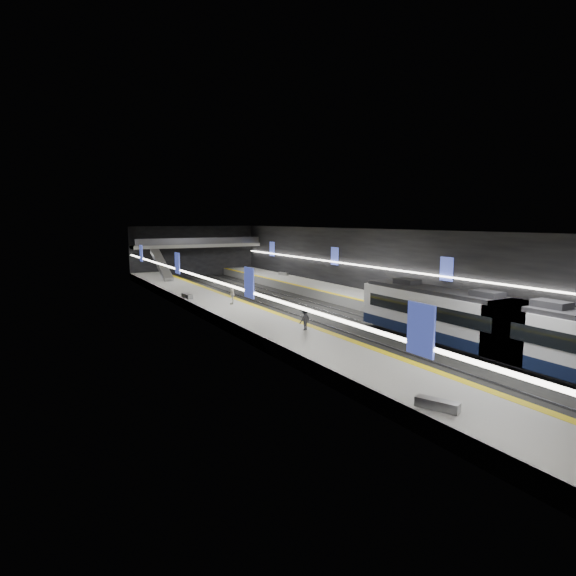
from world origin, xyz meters
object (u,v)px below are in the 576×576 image
bench_left_near (437,405)px  passenger_left_b (305,319)px  bench_left_far (187,296)px  passenger_right_a (410,298)px  passenger_left_a (232,294)px  escalator (162,265)px  passenger_right_b (438,304)px  bench_right_far (283,274)px  train (515,330)px  bench_right_near (490,314)px

bench_left_near → passenger_left_b: passenger_left_b is taller
bench_left_far → passenger_right_a: 22.21m
passenger_left_a → passenger_right_a: bearing=80.7°
escalator → passenger_right_b: escalator is taller
bench_right_far → escalator: bearing=151.2°
train → passenger_left_a: size_ratio=14.26×
bench_left_far → passenger_left_b: size_ratio=1.12×
passenger_right_b → passenger_left_b: passenger_right_b is taller
escalator → passenger_left_b: (1.08, -35.93, -1.08)m
bench_right_near → passenger_right_a: passenger_right_a is taller
bench_left_near → train: bearing=-2.3°
bench_right_near → passenger_right_b: passenger_right_b is taller
bench_right_near → passenger_right_a: bearing=102.4°
bench_right_near → passenger_left_b: bearing=160.7°
bench_left_near → bench_right_far: size_ratio=1.07×
bench_left_far → train: bearing=-72.3°
passenger_left_b → bench_left_near: bearing=58.1°
passenger_right_b → passenger_left_b: bearing=136.3°
bench_left_near → bench_right_near: 22.19m
bench_right_near → bench_right_far: bench_right_near is taller
passenger_right_a → train: bearing=169.2°
bench_left_near → passenger_left_b: 15.65m
bench_right_far → passenger_left_b: passenger_left_b is taller
escalator → bench_left_far: 17.89m
passenger_right_a → passenger_left_b: bearing=111.4°
bench_left_near → passenger_right_b: passenger_right_b is taller
bench_left_far → bench_right_near: (19.00, -21.57, 0.00)m
train → bench_left_far: train is taller
bench_left_near → escalator: bearing=63.6°
bench_right_near → bench_right_far: 34.85m
bench_right_far → passenger_right_b: bearing=-108.0°
passenger_left_b → bench_right_far: bearing=-137.9°
bench_left_far → passenger_right_b: size_ratio=1.00×
passenger_right_b → passenger_left_a: 18.71m
bench_left_near → passenger_right_b: 21.75m
bench_left_far → passenger_left_a: bearing=-69.2°
bench_left_near → passenger_left_a: (2.31, 28.07, 0.72)m
passenger_right_b → bench_left_near: bearing=-178.3°
escalator → passenger_right_a: (14.56, -32.49, -1.07)m
passenger_right_a → bench_right_near: bearing=-153.1°
bench_right_far → passenger_right_b: 31.99m
passenger_right_b → passenger_left_b: 13.01m
train → passenger_left_a: (-9.32, 23.30, -0.25)m
bench_left_far → passenger_left_a: size_ratio=0.97×
train → passenger_right_a: bearing=72.1°
bench_right_far → passenger_left_b: (-15.38, -31.52, 0.61)m
escalator → passenger_left_a: escalator is taller
passenger_right_a → bench_left_far: bearing=55.3°
bench_right_near → bench_left_far: bearing=123.9°
bench_left_far → passenger_right_b: (16.08, -18.61, 0.69)m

